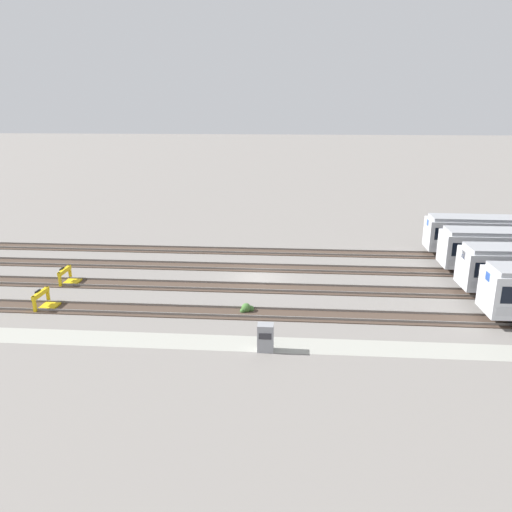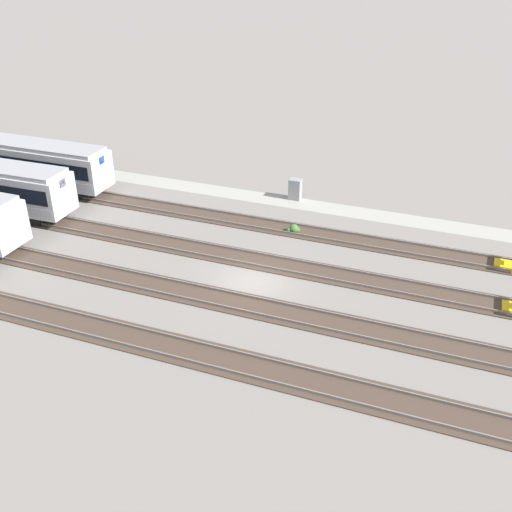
{
  "view_description": "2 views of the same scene",
  "coord_description": "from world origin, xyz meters",
  "px_view_note": "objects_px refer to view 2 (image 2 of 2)",
  "views": [
    {
      "loc": [
        2.67,
        -37.64,
        13.29
      ],
      "look_at": [
        -0.24,
        0.0,
        1.8
      ],
      "focal_mm": 35.0,
      "sensor_mm": 36.0,
      "label": 1
    },
    {
      "loc": [
        -10.81,
        27.92,
        18.7
      ],
      "look_at": [
        -0.24,
        0.0,
        1.8
      ],
      "focal_mm": 42.0,
      "sensor_mm": 36.0,
      "label": 2
    }
  ],
  "objects_px": {
    "weed_clump": "(293,229)",
    "bumper_stop_nearest_track": "(510,259)",
    "electrical_cabinet": "(295,189)",
    "subway_car_front_row_right_inner": "(6,159)"
  },
  "relations": [
    {
      "from": "electrical_cabinet",
      "to": "weed_clump",
      "type": "relative_size",
      "value": 1.74
    },
    {
      "from": "bumper_stop_nearest_track",
      "to": "electrical_cabinet",
      "type": "distance_m",
      "value": 16.19
    },
    {
      "from": "bumper_stop_nearest_track",
      "to": "electrical_cabinet",
      "type": "bearing_deg",
      "value": -18.26
    },
    {
      "from": "subway_car_front_row_right_inner",
      "to": "electrical_cabinet",
      "type": "xyz_separation_m",
      "value": [
        -22.54,
        -5.08,
        -1.24
      ]
    },
    {
      "from": "electrical_cabinet",
      "to": "weed_clump",
      "type": "xyz_separation_m",
      "value": [
        -1.57,
        5.37,
        -0.56
      ]
    },
    {
      "from": "electrical_cabinet",
      "to": "subway_car_front_row_right_inner",
      "type": "bearing_deg",
      "value": 12.7
    },
    {
      "from": "bumper_stop_nearest_track",
      "to": "weed_clump",
      "type": "height_order",
      "value": "bumper_stop_nearest_track"
    },
    {
      "from": "bumper_stop_nearest_track",
      "to": "electrical_cabinet",
      "type": "xyz_separation_m",
      "value": [
        15.37,
        -5.07,
        0.29
      ]
    },
    {
      "from": "weed_clump",
      "to": "bumper_stop_nearest_track",
      "type": "bearing_deg",
      "value": -178.77
    },
    {
      "from": "bumper_stop_nearest_track",
      "to": "weed_clump",
      "type": "xyz_separation_m",
      "value": [
        13.8,
        0.3,
        -0.27
      ]
    }
  ]
}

